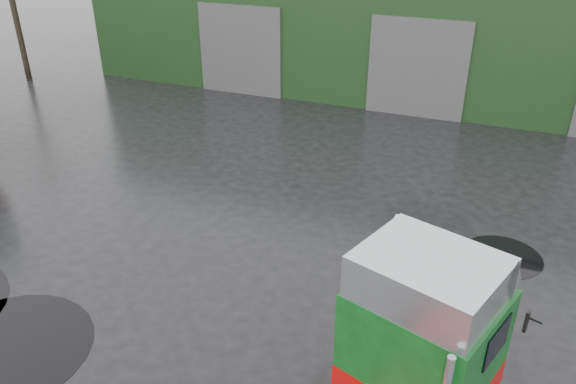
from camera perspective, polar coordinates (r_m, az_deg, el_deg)
name	(u,v)px	position (r m, az deg, el deg)	size (l,w,h in m)	color
ground	(207,300)	(13.26, -8.23, -10.76)	(100.00, 100.00, 0.00)	black
warehouse	(443,13)	(29.44, 15.49, 17.08)	(32.40, 12.40, 6.30)	black
puddle_0	(3,350)	(13.26, -26.99, -14.11)	(3.60, 3.60, 0.01)	black
puddle_1	(502,256)	(15.54, 20.93, -6.12)	(2.01, 2.01, 0.01)	black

